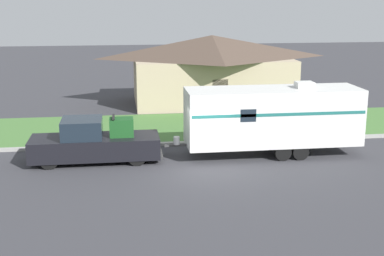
% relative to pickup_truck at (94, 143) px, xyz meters
% --- Properties ---
extents(ground_plane, '(120.00, 120.00, 0.00)m').
position_rel_pickup_truck_xyz_m(ground_plane, '(4.69, -1.51, -0.87)').
color(ground_plane, '#38383D').
extents(curb_strip, '(80.00, 0.30, 0.14)m').
position_rel_pickup_truck_xyz_m(curb_strip, '(4.69, 2.24, -0.80)').
color(curb_strip, '#999993').
rests_on(curb_strip, ground_plane).
extents(lawn_strip, '(80.00, 7.00, 0.03)m').
position_rel_pickup_truck_xyz_m(lawn_strip, '(4.69, 5.89, -0.86)').
color(lawn_strip, '#477538').
rests_on(lawn_strip, ground_plane).
extents(house_across_street, '(11.37, 6.86, 4.65)m').
position_rel_pickup_truck_xyz_m(house_across_street, '(7.53, 12.75, 1.53)').
color(house_across_street, tan).
rests_on(house_across_street, ground_plane).
extents(pickup_truck, '(5.82, 2.00, 2.07)m').
position_rel_pickup_truck_xyz_m(pickup_truck, '(0.00, 0.00, 0.00)').
color(pickup_truck, black).
rests_on(pickup_truck, ground_plane).
extents(travel_trailer, '(9.07, 2.34, 3.41)m').
position_rel_pickup_truck_xyz_m(travel_trailer, '(8.19, -0.00, 0.96)').
color(travel_trailer, black).
rests_on(travel_trailer, ground_plane).
extents(mailbox, '(0.48, 0.20, 1.35)m').
position_rel_pickup_truck_xyz_m(mailbox, '(8.73, 3.29, 0.17)').
color(mailbox, brown).
rests_on(mailbox, ground_plane).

